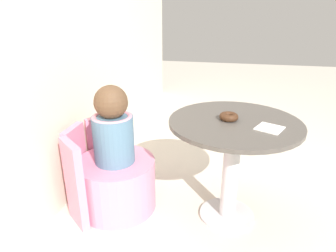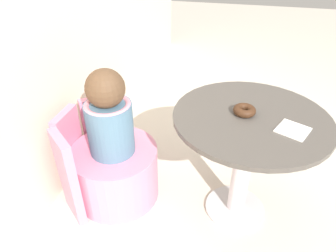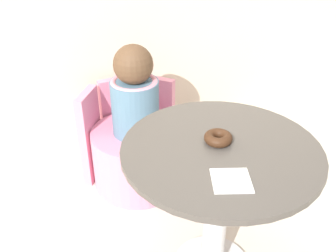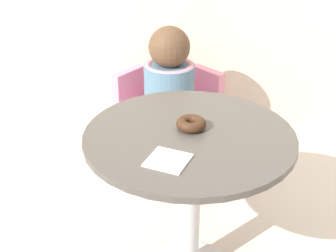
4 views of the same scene
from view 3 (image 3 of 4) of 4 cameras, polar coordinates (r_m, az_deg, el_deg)
name	(u,v)px [view 3 (image 3 of 4)]	position (r m, az deg, el deg)	size (l,w,h in m)	color
round_table	(219,182)	(1.65, 7.35, -8.01)	(0.79, 0.79, 0.69)	silver
tub_chair	(138,157)	(2.37, -4.43, -4.50)	(0.53, 0.53, 0.36)	pink
booth_backrest	(123,125)	(2.49, -6.56, 0.19)	(0.63, 0.23, 0.58)	pink
child_figure	(135,94)	(2.16, -4.87, 4.65)	(0.27, 0.27, 0.52)	slate
donut	(218,138)	(1.57, 7.30, -1.73)	(0.11, 0.11, 0.04)	#3D2314
paper_napkin	(231,181)	(1.38, 9.17, -7.82)	(0.18, 0.18, 0.01)	white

